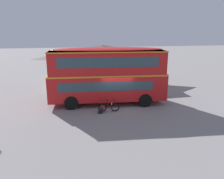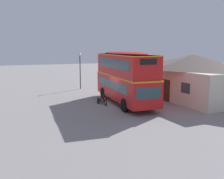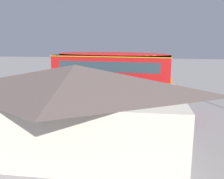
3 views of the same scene
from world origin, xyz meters
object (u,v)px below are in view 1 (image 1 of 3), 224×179
(double_decker_bus, at_px, (107,73))
(backpack_on_ground, at_px, (100,110))
(water_bottle_green_metal, at_px, (112,111))
(touring_bicycle, at_px, (108,107))
(water_bottle_blue_sports, at_px, (106,112))

(double_decker_bus, relative_size, backpack_on_ground, 17.91)
(double_decker_bus, xyz_separation_m, water_bottle_green_metal, (-0.03, -2.17, -2.52))
(double_decker_bus, bearing_deg, touring_bicycle, -98.67)
(touring_bicycle, relative_size, water_bottle_blue_sports, 6.40)
(double_decker_bus, distance_m, water_bottle_green_metal, 3.33)
(backpack_on_ground, relative_size, water_bottle_blue_sports, 2.09)
(backpack_on_ground, relative_size, water_bottle_green_metal, 2.10)
(double_decker_bus, bearing_deg, water_bottle_green_metal, -90.76)
(backpack_on_ground, distance_m, water_bottle_green_metal, 0.91)
(backpack_on_ground, bearing_deg, water_bottle_green_metal, 5.31)
(water_bottle_green_metal, bearing_deg, touring_bicycle, 143.87)
(double_decker_bus, height_order, touring_bicycle, double_decker_bus)
(double_decker_bus, relative_size, touring_bicycle, 5.84)
(water_bottle_green_metal, bearing_deg, backpack_on_ground, -174.69)
(touring_bicycle, xyz_separation_m, backpack_on_ground, (-0.62, -0.28, -0.09))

